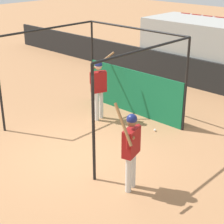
# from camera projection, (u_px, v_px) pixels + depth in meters

# --- Properties ---
(ground_plane) EXTENTS (60.00, 60.00, 0.00)m
(ground_plane) POSITION_uv_depth(u_px,v_px,m) (78.00, 155.00, 9.67)
(ground_plane) COLOR #A8754C
(outfield_wall) EXTENTS (24.00, 0.12, 1.15)m
(outfield_wall) POSITION_uv_depth(u_px,v_px,m) (211.00, 77.00, 13.95)
(outfield_wall) COLOR black
(outfield_wall) RESTS_ON ground
(batting_cage) EXTENTS (3.87, 3.70, 2.78)m
(batting_cage) POSITION_uv_depth(u_px,v_px,m) (122.00, 82.00, 11.42)
(batting_cage) COLOR black
(batting_cage) RESTS_ON ground
(player_batter) EXTENTS (0.61, 0.97, 2.05)m
(player_batter) POSITION_uv_depth(u_px,v_px,m) (99.00, 84.00, 11.39)
(player_batter) COLOR silver
(player_batter) RESTS_ON ground
(player_waiting) EXTENTS (0.57, 0.75, 2.11)m
(player_waiting) POSITION_uv_depth(u_px,v_px,m) (131.00, 145.00, 7.86)
(player_waiting) COLOR silver
(player_waiting) RESTS_ON ground
(baseball) EXTENTS (0.07, 0.07, 0.07)m
(baseball) POSITION_uv_depth(u_px,v_px,m) (155.00, 130.00, 10.98)
(baseball) COLOR white
(baseball) RESTS_ON ground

